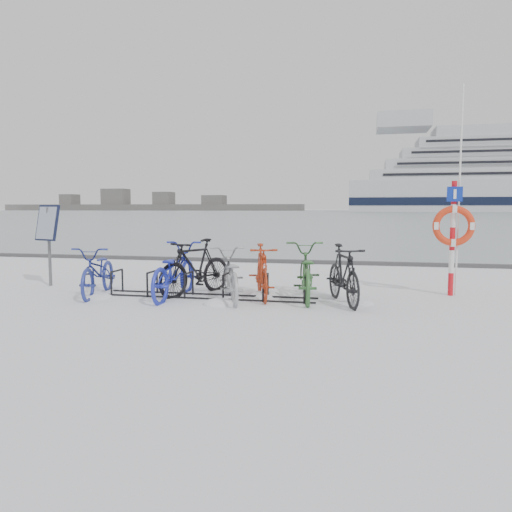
{
  "coord_description": "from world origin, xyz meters",
  "views": [
    {
      "loc": [
        2.79,
        -8.6,
        1.63
      ],
      "look_at": [
        0.78,
        0.6,
        0.72
      ],
      "focal_mm": 35.0,
      "sensor_mm": 36.0,
      "label": 1
    }
  ],
  "objects": [
    {
      "name": "bike_6",
      "position": [
        2.44,
        -0.02,
        0.52
      ],
      "size": [
        1.03,
        1.81,
        1.05
      ],
      "primitive_type": "imported",
      "rotation": [
        0.0,
        0.0,
        0.33
      ],
      "color": "black",
      "rests_on": "ground"
    },
    {
      "name": "info_board",
      "position": [
        -3.63,
        0.56,
        1.22
      ],
      "size": [
        0.6,
        0.36,
        1.69
      ],
      "rotation": [
        0.0,
        0.0,
        -0.28
      ],
      "color": "#595B5E",
      "rests_on": "ground"
    },
    {
      "name": "bike_1",
      "position": [
        -0.6,
        -0.12,
        0.52
      ],
      "size": [
        0.69,
        1.98,
        1.04
      ],
      "primitive_type": "imported",
      "rotation": [
        0.0,
        0.0,
        3.14
      ],
      "color": "#222EB2",
      "rests_on": "ground"
    },
    {
      "name": "bike_4",
      "position": [
        0.98,
        0.18,
        0.51
      ],
      "size": [
        0.95,
        1.75,
        1.02
      ],
      "primitive_type": "imported",
      "rotation": [
        0.0,
        0.0,
        0.3
      ],
      "color": "#AB3216",
      "rests_on": "ground"
    },
    {
      "name": "bike_5",
      "position": [
        1.76,
        0.23,
        0.52
      ],
      "size": [
        0.99,
        2.06,
        1.04
      ],
      "primitive_type": "imported",
      "rotation": [
        0.0,
        0.0,
        3.3
      ],
      "color": "#336631",
      "rests_on": "ground"
    },
    {
      "name": "bike_3",
      "position": [
        0.47,
        -0.17,
        0.48
      ],
      "size": [
        1.26,
        1.92,
        0.95
      ],
      "primitive_type": "imported",
      "rotation": [
        0.0,
        0.0,
        3.52
      ],
      "color": "#999DA1",
      "rests_on": "ground"
    },
    {
      "name": "shoreline",
      "position": [
        -122.02,
        260.0,
        2.79
      ],
      "size": [
        180.0,
        12.0,
        9.5
      ],
      "color": "#525252",
      "rests_on": "ground"
    },
    {
      "name": "snow_drifts",
      "position": [
        0.35,
        -0.18,
        0.0
      ],
      "size": [
        5.12,
        1.54,
        0.2
      ],
      "color": "white",
      "rests_on": "ground"
    },
    {
      "name": "bike_0",
      "position": [
        -2.07,
        -0.18,
        0.48
      ],
      "size": [
        1.03,
        1.93,
        0.96
      ],
      "primitive_type": "imported",
      "rotation": [
        0.0,
        0.0,
        0.22
      ],
      "color": "navy",
      "rests_on": "ground"
    },
    {
      "name": "ice_sheet",
      "position": [
        0.0,
        155.0,
        0.01
      ],
      "size": [
        400.0,
        298.0,
        0.02
      ],
      "primitive_type": "cube",
      "color": "#A5B0BA",
      "rests_on": "ground"
    },
    {
      "name": "lifebuoy_station",
      "position": [
        4.38,
        1.1,
        1.29
      ],
      "size": [
        0.74,
        0.22,
        3.85
      ],
      "color": "red",
      "rests_on": "ground"
    },
    {
      "name": "bike_rack",
      "position": [
        0.0,
        0.0,
        0.18
      ],
      "size": [
        4.0,
        0.48,
        0.46
      ],
      "color": "black",
      "rests_on": "ground"
    },
    {
      "name": "ground",
      "position": [
        0.0,
        0.0,
        0.0
      ],
      "size": [
        900.0,
        900.0,
        0.0
      ],
      "primitive_type": "plane",
      "color": "white",
      "rests_on": "ground"
    },
    {
      "name": "bike_2",
      "position": [
        -0.33,
        0.3,
        0.54
      ],
      "size": [
        1.28,
        1.84,
        1.08
      ],
      "primitive_type": "imported",
      "rotation": [
        0.0,
        0.0,
        -0.48
      ],
      "color": "black",
      "rests_on": "ground"
    },
    {
      "name": "quay_edge",
      "position": [
        0.0,
        5.9,
        0.05
      ],
      "size": [
        400.0,
        0.25,
        0.1
      ],
      "primitive_type": "cube",
      "color": "#3F3F42",
      "rests_on": "ground"
    }
  ]
}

